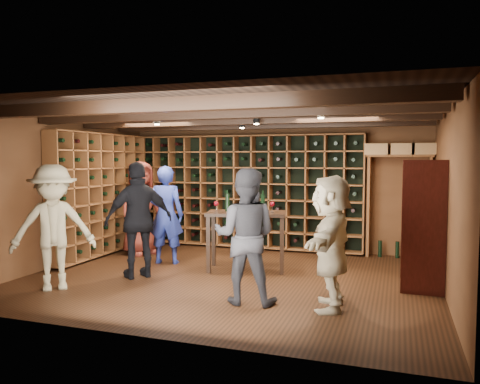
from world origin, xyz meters
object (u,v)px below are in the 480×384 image
(man_grey_suit, at_px, (245,236))
(guest_beige, at_px, (331,242))
(guest_woman_black, at_px, (139,220))
(guest_khaki, at_px, (53,227))
(tasting_table, at_px, (246,219))
(display_cabinet, at_px, (422,228))
(guest_red_floral, at_px, (140,208))
(man_blue_shirt, at_px, (166,215))

(man_grey_suit, bearing_deg, guest_beige, 179.95)
(guest_beige, bearing_deg, guest_woman_black, -105.08)
(guest_beige, bearing_deg, guest_khaki, -88.28)
(guest_woman_black, height_order, tasting_table, guest_woman_black)
(display_cabinet, height_order, guest_red_floral, guest_red_floral)
(man_grey_suit, distance_m, guest_red_floral, 3.57)
(man_blue_shirt, xyz_separation_m, guest_khaki, (-0.69, -1.95, 0.02))
(guest_red_floral, bearing_deg, guest_woman_black, -125.44)
(guest_red_floral, xyz_separation_m, guest_woman_black, (0.89, -1.54, -0.00))
(guest_woman_black, distance_m, guest_khaki, 1.22)
(guest_khaki, relative_size, guest_beige, 1.07)
(man_blue_shirt, distance_m, guest_red_floral, 0.98)
(man_grey_suit, relative_size, guest_red_floral, 0.96)
(man_blue_shirt, height_order, guest_beige, man_blue_shirt)
(display_cabinet, relative_size, guest_red_floral, 1.00)
(tasting_table, bearing_deg, guest_red_floral, 152.86)
(tasting_table, bearing_deg, man_grey_suit, -85.27)
(man_blue_shirt, bearing_deg, guest_woman_black, 83.11)
(display_cabinet, xyz_separation_m, tasting_table, (-2.63, 0.36, -0.03))
(tasting_table, bearing_deg, guest_beige, -57.38)
(guest_beige, bearing_deg, man_grey_suit, -87.95)
(guest_woman_black, bearing_deg, tasting_table, 167.12)
(man_blue_shirt, xyz_separation_m, man_grey_suit, (1.98, -1.68, -0.00))
(guest_red_floral, height_order, guest_beige, guest_red_floral)
(guest_beige, height_order, tasting_table, guest_beige)
(man_grey_suit, bearing_deg, guest_red_floral, -44.78)
(man_grey_suit, distance_m, guest_khaki, 2.69)
(guest_khaki, bearing_deg, guest_woman_black, 8.78)
(man_grey_suit, distance_m, tasting_table, 1.72)
(guest_khaki, bearing_deg, guest_beige, -36.28)
(guest_red_floral, bearing_deg, tasting_table, -79.75)
(man_blue_shirt, xyz_separation_m, guest_beige, (3.02, -1.56, -0.04))
(tasting_table, bearing_deg, guest_woman_black, -157.96)
(man_grey_suit, xyz_separation_m, tasting_table, (-0.52, 1.64, -0.01))
(guest_woman_black, height_order, guest_khaki, guest_woman_black)
(guest_red_floral, xyz_separation_m, tasting_table, (2.28, -0.58, -0.05))
(guest_red_floral, xyz_separation_m, guest_beige, (3.83, -2.10, -0.08))
(guest_red_floral, distance_m, guest_beige, 4.37)
(display_cabinet, bearing_deg, guest_red_floral, 169.24)
(man_blue_shirt, distance_m, guest_woman_black, 1.00)
(guest_beige, distance_m, tasting_table, 2.18)
(display_cabinet, bearing_deg, guest_woman_black, -171.34)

